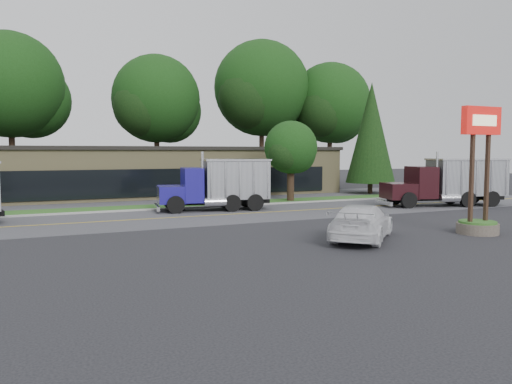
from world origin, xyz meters
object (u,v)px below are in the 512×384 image
(dump_truck_maroon, at_px, (451,181))
(dump_truck_blue, at_px, (220,183))
(bilo_sign, at_px, (479,191))
(rally_car, at_px, (362,222))

(dump_truck_maroon, bearing_deg, dump_truck_blue, 0.36)
(bilo_sign, distance_m, dump_truck_maroon, 12.58)
(bilo_sign, height_order, rally_car, bilo_sign)
(bilo_sign, relative_size, rally_car, 1.10)
(bilo_sign, relative_size, dump_truck_blue, 0.79)
(dump_truck_maroon, distance_m, rally_car, 16.59)
(dump_truck_maroon, bearing_deg, rally_car, 47.28)
(dump_truck_blue, bearing_deg, dump_truck_maroon, 173.49)
(dump_truck_blue, relative_size, dump_truck_maroon, 0.84)
(dump_truck_blue, bearing_deg, bilo_sign, 127.84)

